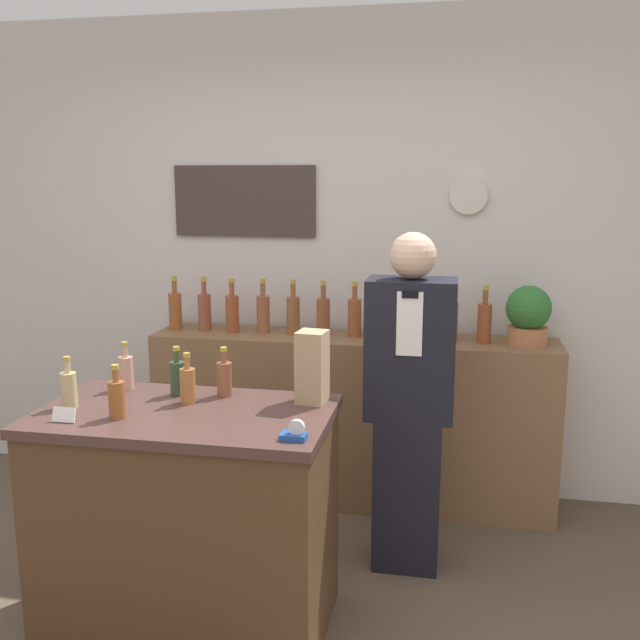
{
  "coord_description": "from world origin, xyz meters",
  "views": [
    {
      "loc": [
        0.76,
        -2.02,
        1.8
      ],
      "look_at": [
        0.16,
        1.11,
        1.17
      ],
      "focal_mm": 40.0,
      "sensor_mm": 36.0,
      "label": 1
    }
  ],
  "objects": [
    {
      "name": "back_wall",
      "position": [
        -0.0,
        2.0,
        1.35
      ],
      "size": [
        5.2,
        0.09,
        2.7
      ],
      "color": "silver",
      "rests_on": "ground_plane"
    },
    {
      "name": "back_shelf",
      "position": [
        0.22,
        1.74,
        0.47
      ],
      "size": [
        2.21,
        0.4,
        0.95
      ],
      "color": "brown",
      "rests_on": "ground_plane"
    },
    {
      "name": "display_counter",
      "position": [
        -0.26,
        0.47,
        0.46
      ],
      "size": [
        1.14,
        0.66,
        0.92
      ],
      "color": "#4C331E",
      "rests_on": "ground_plane"
    },
    {
      "name": "shopkeeper",
      "position": [
        0.57,
        1.11,
        0.78
      ],
      "size": [
        0.4,
        0.25,
        1.57
      ],
      "color": "black",
      "rests_on": "ground_plane"
    },
    {
      "name": "potted_plant",
      "position": [
        1.14,
        1.74,
        1.11
      ],
      "size": [
        0.23,
        0.23,
        0.31
      ],
      "color": "#B27047",
      "rests_on": "back_shelf"
    },
    {
      "name": "paper_bag",
      "position": [
        0.21,
        0.67,
        1.06
      ],
      "size": [
        0.13,
        0.13,
        0.29
      ],
      "color": "tan",
      "rests_on": "display_counter"
    },
    {
      "name": "tape_dispenser",
      "position": [
        0.24,
        0.25,
        0.94
      ],
      "size": [
        0.09,
        0.06,
        0.07
      ],
      "color": "#1E4799",
      "rests_on": "display_counter"
    },
    {
      "name": "price_card_left",
      "position": [
        -0.64,
        0.27,
        0.94
      ],
      "size": [
        0.09,
        0.02,
        0.06
      ],
      "color": "white",
      "rests_on": "display_counter"
    },
    {
      "name": "counter_bottle_0",
      "position": [
        -0.71,
        0.42,
        0.99
      ],
      "size": [
        0.06,
        0.06,
        0.21
      ],
      "color": "tan",
      "rests_on": "display_counter"
    },
    {
      "name": "counter_bottle_1",
      "position": [
        -0.6,
        0.7,
        0.99
      ],
      "size": [
        0.06,
        0.06,
        0.21
      ],
      "color": "tan",
      "rests_on": "display_counter"
    },
    {
      "name": "counter_bottle_2",
      "position": [
        -0.47,
        0.35,
        0.99
      ],
      "size": [
        0.06,
        0.06,
        0.21
      ],
      "color": "brown",
      "rests_on": "display_counter"
    },
    {
      "name": "counter_bottle_3",
      "position": [
        -0.36,
        0.66,
        0.99
      ],
      "size": [
        0.06,
        0.06,
        0.21
      ],
      "color": "#31472D",
      "rests_on": "display_counter"
    },
    {
      "name": "counter_bottle_4",
      "position": [
        -0.28,
        0.57,
        0.99
      ],
      "size": [
        0.06,
        0.06,
        0.21
      ],
      "color": "#A46536",
      "rests_on": "display_counter"
    },
    {
      "name": "counter_bottle_5",
      "position": [
        -0.16,
        0.69,
        0.99
      ],
      "size": [
        0.06,
        0.06,
        0.21
      ],
      "color": "brown",
      "rests_on": "display_counter"
    },
    {
      "name": "shelf_bottle_0",
      "position": [
        -0.81,
        1.75,
        1.06
      ],
      "size": [
        0.07,
        0.07,
        0.31
      ],
      "color": "brown",
      "rests_on": "back_shelf"
    },
    {
      "name": "shelf_bottle_1",
      "position": [
        -0.64,
        1.76,
        1.06
      ],
      "size": [
        0.07,
        0.07,
        0.31
      ],
      "color": "brown",
      "rests_on": "back_shelf"
    },
    {
      "name": "shelf_bottle_2",
      "position": [
        -0.46,
        1.74,
        1.06
      ],
      "size": [
        0.07,
        0.07,
        0.31
      ],
      "color": "brown",
      "rests_on": "back_shelf"
    },
    {
      "name": "shelf_bottle_3",
      "position": [
        -0.29,
        1.76,
        1.06
      ],
      "size": [
        0.07,
        0.07,
        0.31
      ],
      "color": "brown",
      "rests_on": "back_shelf"
    },
    {
      "name": "shelf_bottle_4",
      "position": [
        -0.12,
        1.76,
        1.06
      ],
      "size": [
        0.07,
        0.07,
        0.31
      ],
      "color": "brown",
      "rests_on": "back_shelf"
    },
    {
      "name": "shelf_bottle_5",
      "position": [
        0.05,
        1.75,
        1.06
      ],
      "size": [
        0.07,
        0.07,
        0.31
      ],
      "color": "brown",
      "rests_on": "back_shelf"
    },
    {
      "name": "shelf_bottle_6",
      "position": [
        0.23,
        1.75,
        1.06
      ],
      "size": [
        0.07,
        0.07,
        0.31
      ],
      "color": "brown",
      "rests_on": "back_shelf"
    },
    {
      "name": "shelf_bottle_7",
      "position": [
        0.4,
        1.73,
        1.06
      ],
      "size": [
        0.07,
        0.07,
        0.31
      ],
      "color": "brown",
      "rests_on": "back_shelf"
    },
    {
      "name": "shelf_bottle_8",
      "position": [
        0.57,
        1.76,
        1.06
      ],
      "size": [
        0.07,
        0.07,
        0.31
      ],
      "color": "brown",
      "rests_on": "back_shelf"
    },
    {
      "name": "shelf_bottle_9",
      "position": [
        0.74,
        1.74,
        1.06
      ],
      "size": [
        0.07,
        0.07,
        0.31
      ],
      "color": "brown",
      "rests_on": "back_shelf"
    },
    {
      "name": "shelf_bottle_10",
      "position": [
        0.92,
        1.74,
        1.06
      ],
      "size": [
        0.07,
        0.07,
        0.31
      ],
      "color": "brown",
      "rests_on": "back_shelf"
    }
  ]
}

